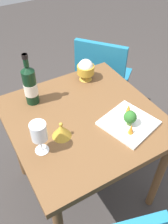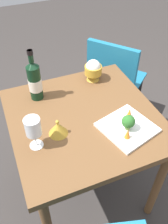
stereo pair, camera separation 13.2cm
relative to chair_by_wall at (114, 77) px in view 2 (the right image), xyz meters
name	(u,v)px [view 2 (the right image)]	position (x,y,z in m)	size (l,w,h in m)	color
ground_plane	(84,186)	(-0.54, 0.49, -0.53)	(8.00, 8.00, 0.00)	#383330
dining_table	(84,128)	(-0.54, 0.49, 0.12)	(0.81, 0.81, 0.75)	brown
chair_by_wall	(114,77)	(0.00, 0.00, 0.00)	(0.56, 0.56, 0.85)	teal
wine_bottle	(35,81)	(-0.29, 0.68, 0.34)	(0.08, 0.08, 0.31)	black
wine_glass	(33,127)	(-0.65, 0.78, 0.35)	(0.08, 0.08, 0.18)	white
rice_bowl	(93,70)	(-0.25, 0.30, 0.29)	(0.11, 0.11, 0.14)	gold
rice_bowl_lid	(58,128)	(-0.61, 0.65, 0.26)	(0.10, 0.10, 0.09)	gold
serving_plate	(127,127)	(-0.72, 0.31, 0.23)	(0.31, 0.31, 0.02)	white
broccoli_floret	(128,122)	(-0.73, 0.32, 0.29)	(0.07, 0.07, 0.09)	#729E4C
carrot_garnish_left	(128,134)	(-0.78, 0.35, 0.27)	(0.03, 0.03, 0.06)	orange
carrot_garnish_right	(129,112)	(-0.65, 0.27, 0.26)	(0.03, 0.03, 0.06)	orange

